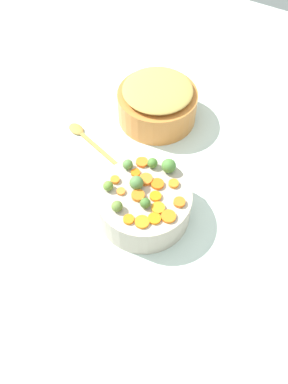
% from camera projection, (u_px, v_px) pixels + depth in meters
% --- Properties ---
extents(tabletop, '(2.40, 2.40, 0.02)m').
position_uv_depth(tabletop, '(163.00, 220.00, 1.21)').
color(tabletop, silver).
rests_on(tabletop, ground).
extents(serving_bowl_carrots, '(0.27, 0.27, 0.10)m').
position_uv_depth(serving_bowl_carrots, '(144.00, 204.00, 1.17)').
color(serving_bowl_carrots, '#B9AB98').
rests_on(serving_bowl_carrots, tabletop).
extents(metal_pot, '(0.27, 0.27, 0.11)m').
position_uv_depth(metal_pot, '(157.00, 106.00, 1.39)').
color(metal_pot, '#C97835').
rests_on(metal_pot, tabletop).
extents(stuffing_mound, '(0.23, 0.23, 0.03)m').
position_uv_depth(stuffing_mound, '(158.00, 90.00, 1.33)').
color(stuffing_mound, tan).
rests_on(stuffing_mound, metal_pot).
extents(carrot_slice_0, '(0.03, 0.03, 0.01)m').
position_uv_depth(carrot_slice_0, '(121.00, 191.00, 1.13)').
color(carrot_slice_0, orange).
rests_on(carrot_slice_0, serving_bowl_carrots).
extents(carrot_slice_1, '(0.05, 0.05, 0.01)m').
position_uv_depth(carrot_slice_1, '(154.00, 219.00, 1.08)').
color(carrot_slice_1, orange).
rests_on(carrot_slice_1, serving_bowl_carrots).
extents(carrot_slice_2, '(0.05, 0.05, 0.01)m').
position_uv_depth(carrot_slice_2, '(157.00, 184.00, 1.14)').
color(carrot_slice_2, orange).
rests_on(carrot_slice_2, serving_bowl_carrots).
extents(carrot_slice_3, '(0.05, 0.05, 0.01)m').
position_uv_depth(carrot_slice_3, '(146.00, 179.00, 1.15)').
color(carrot_slice_3, orange).
rests_on(carrot_slice_3, serving_bowl_carrots).
extents(carrot_slice_4, '(0.04, 0.04, 0.01)m').
position_uv_depth(carrot_slice_4, '(142.00, 162.00, 1.19)').
color(carrot_slice_4, orange).
rests_on(carrot_slice_4, serving_bowl_carrots).
extents(carrot_slice_5, '(0.03, 0.03, 0.01)m').
position_uv_depth(carrot_slice_5, '(173.00, 183.00, 1.14)').
color(carrot_slice_5, orange).
rests_on(carrot_slice_5, serving_bowl_carrots).
extents(carrot_slice_6, '(0.03, 0.03, 0.01)m').
position_uv_depth(carrot_slice_6, '(136.00, 173.00, 1.16)').
color(carrot_slice_6, orange).
rests_on(carrot_slice_6, serving_bowl_carrots).
extents(carrot_slice_7, '(0.05, 0.05, 0.01)m').
position_uv_depth(carrot_slice_7, '(168.00, 216.00, 1.08)').
color(carrot_slice_7, orange).
rests_on(carrot_slice_7, serving_bowl_carrots).
extents(carrot_slice_8, '(0.04, 0.04, 0.01)m').
position_uv_depth(carrot_slice_8, '(115.00, 180.00, 1.15)').
color(carrot_slice_8, orange).
rests_on(carrot_slice_8, serving_bowl_carrots).
extents(carrot_slice_9, '(0.05, 0.05, 0.01)m').
position_uv_depth(carrot_slice_9, '(138.00, 196.00, 1.12)').
color(carrot_slice_9, orange).
rests_on(carrot_slice_9, serving_bowl_carrots).
extents(carrot_slice_10, '(0.03, 0.03, 0.01)m').
position_uv_depth(carrot_slice_10, '(129.00, 219.00, 1.08)').
color(carrot_slice_10, orange).
rests_on(carrot_slice_10, serving_bowl_carrots).
extents(carrot_slice_11, '(0.04, 0.04, 0.01)m').
position_uv_depth(carrot_slice_11, '(155.00, 196.00, 1.12)').
color(carrot_slice_11, orange).
rests_on(carrot_slice_11, serving_bowl_carrots).
extents(carrot_slice_12, '(0.05, 0.05, 0.01)m').
position_uv_depth(carrot_slice_12, '(158.00, 208.00, 1.10)').
color(carrot_slice_12, orange).
rests_on(carrot_slice_12, serving_bowl_carrots).
extents(carrot_slice_13, '(0.05, 0.05, 0.01)m').
position_uv_depth(carrot_slice_13, '(142.00, 222.00, 1.07)').
color(carrot_slice_13, orange).
rests_on(carrot_slice_13, serving_bowl_carrots).
extents(carrot_slice_14, '(0.03, 0.03, 0.01)m').
position_uv_depth(carrot_slice_14, '(179.00, 202.00, 1.11)').
color(carrot_slice_14, orange).
rests_on(carrot_slice_14, serving_bowl_carrots).
extents(brussels_sprout_0, '(0.04, 0.04, 0.04)m').
position_uv_depth(brussels_sprout_0, '(136.00, 183.00, 1.12)').
color(brussels_sprout_0, '#517F40').
rests_on(brussels_sprout_0, serving_bowl_carrots).
extents(brussels_sprout_1, '(0.03, 0.03, 0.03)m').
position_uv_depth(brussels_sprout_1, '(152.00, 163.00, 1.17)').
color(brussels_sprout_1, '#48782E').
rests_on(brussels_sprout_1, serving_bowl_carrots).
extents(brussels_sprout_2, '(0.03, 0.03, 0.03)m').
position_uv_depth(brussels_sprout_2, '(128.00, 164.00, 1.17)').
color(brussels_sprout_2, '#52813C').
rests_on(brussels_sprout_2, serving_bowl_carrots).
extents(brussels_sprout_3, '(0.03, 0.03, 0.03)m').
position_uv_depth(brussels_sprout_3, '(117.00, 206.00, 1.09)').
color(brussels_sprout_3, olive).
rests_on(brussels_sprout_3, serving_bowl_carrots).
extents(brussels_sprout_4, '(0.03, 0.03, 0.03)m').
position_uv_depth(brussels_sprout_4, '(145.00, 203.00, 1.09)').
color(brussels_sprout_4, '#436E2C').
rests_on(brussels_sprout_4, serving_bowl_carrots).
extents(brussels_sprout_5, '(0.04, 0.04, 0.04)m').
position_uv_depth(brussels_sprout_5, '(169.00, 166.00, 1.16)').
color(brussels_sprout_5, '#497E35').
rests_on(brussels_sprout_5, serving_bowl_carrots).
extents(brussels_sprout_6, '(0.03, 0.03, 0.03)m').
position_uv_depth(brussels_sprout_6, '(108.00, 186.00, 1.13)').
color(brussels_sprout_6, olive).
rests_on(brussels_sprout_6, serving_bowl_carrots).
extents(wooden_spoon, '(0.10, 0.25, 0.01)m').
position_uv_depth(wooden_spoon, '(85.00, 137.00, 1.38)').
color(wooden_spoon, '#B98941').
rests_on(wooden_spoon, tabletop).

